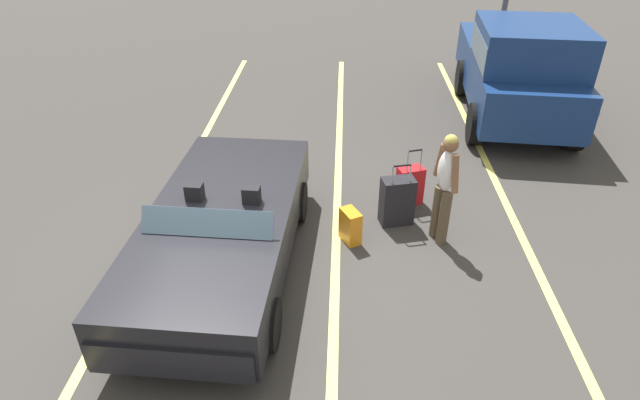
{
  "coord_description": "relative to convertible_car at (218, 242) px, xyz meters",
  "views": [
    {
      "loc": [
        5.48,
        1.49,
        4.55
      ],
      "look_at": [
        -0.58,
        1.23,
        0.75
      ],
      "focal_mm": 29.74,
      "sensor_mm": 36.0,
      "label": 1
    }
  ],
  "objects": [
    {
      "name": "lot_line_mid",
      "position": [
        -0.21,
        1.47,
        -0.59
      ],
      "size": [
        18.0,
        0.12,
        0.01
      ],
      "primitive_type": "cube",
      "color": "#EAE066",
      "rests_on": "ground_plane"
    },
    {
      "name": "suitcase_large_black",
      "position": [
        -1.41,
        2.36,
        -0.22
      ],
      "size": [
        0.39,
        0.53,
        1.02
      ],
      "rotation": [
        0.0,
        0.0,
        3.37
      ],
      "color": "black",
      "rests_on": "ground_plane"
    },
    {
      "name": "traveler_person",
      "position": [
        -1.0,
        2.93,
        0.34
      ],
      "size": [
        0.6,
        0.32,
        1.65
      ],
      "rotation": [
        0.0,
        0.0,
        -1.22
      ],
      "color": "#4C3F2D",
      "rests_on": "ground_plane"
    },
    {
      "name": "parked_pickup_truck_near",
      "position": [
        -5.44,
        5.11,
        0.52
      ],
      "size": [
        5.15,
        2.4,
        2.1
      ],
      "rotation": [
        0.0,
        0.0,
        -0.09
      ],
      "color": "navy",
      "rests_on": "ground_plane"
    },
    {
      "name": "ground_plane",
      "position": [
        -0.21,
        0.01,
        -0.59
      ],
      "size": [
        80.0,
        80.0,
        0.0
      ],
      "primitive_type": "plane",
      "color": "#383533"
    },
    {
      "name": "lot_line_near",
      "position": [
        -0.21,
        -1.23,
        -0.59
      ],
      "size": [
        18.0,
        0.12,
        0.01
      ],
      "primitive_type": "cube",
      "color": "#EAE066",
      "rests_on": "ground_plane"
    },
    {
      "name": "convertible_car",
      "position": [
        0.0,
        0.0,
        0.0
      ],
      "size": [
        4.22,
        2.0,
        1.24
      ],
      "rotation": [
        0.0,
        0.0,
        -0.05
      ],
      "color": "black",
      "rests_on": "ground_plane"
    },
    {
      "name": "lot_line_far",
      "position": [
        -0.21,
        4.17,
        -0.59
      ],
      "size": [
        18.0,
        0.12,
        0.01
      ],
      "primitive_type": "cube",
      "color": "#EAE066",
      "rests_on": "ground_plane"
    },
    {
      "name": "suitcase_small_carryon",
      "position": [
        -0.9,
        1.67,
        -0.34
      ],
      "size": [
        0.39,
        0.34,
        0.5
      ],
      "rotation": [
        0.0,
        0.0,
        5.21
      ],
      "color": "orange",
      "rests_on": "ground_plane"
    },
    {
      "name": "suitcase_medium_bright",
      "position": [
        -1.99,
        2.61,
        -0.28
      ],
      "size": [
        0.36,
        0.46,
        0.97
      ],
      "rotation": [
        0.0,
        0.0,
        3.47
      ],
      "color": "red",
      "rests_on": "ground_plane"
    }
  ]
}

